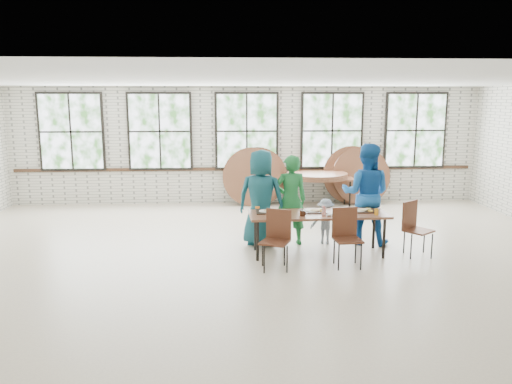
% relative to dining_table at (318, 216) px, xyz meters
% --- Properties ---
extents(room, '(12.00, 12.00, 12.00)m').
position_rel_dining_table_xyz_m(room, '(-1.06, 4.44, 1.14)').
color(room, beige).
rests_on(room, ground).
extents(dining_table, '(2.42, 0.87, 0.74)m').
position_rel_dining_table_xyz_m(dining_table, '(0.00, 0.00, 0.00)').
color(dining_table, brown).
rests_on(dining_table, ground).
extents(chair_near_left, '(0.55, 0.54, 0.95)m').
position_rel_dining_table_xyz_m(chair_near_left, '(-0.79, -0.66, -0.13)').
color(chair_near_left, '#522B1B').
rests_on(chair_near_left, ground).
extents(chair_near_right, '(0.45, 0.44, 0.95)m').
position_rel_dining_table_xyz_m(chair_near_right, '(0.35, -0.59, -0.13)').
color(chair_near_right, '#522B1B').
rests_on(chair_near_right, ground).
extents(chair_spare, '(0.58, 0.58, 0.95)m').
position_rel_dining_table_xyz_m(chair_spare, '(1.65, -0.13, -0.13)').
color(chair_spare, '#522B1B').
rests_on(chair_spare, ground).
extents(adult_teal, '(1.00, 0.80, 1.79)m').
position_rel_dining_table_xyz_m(adult_teal, '(-0.95, 0.65, 0.20)').
color(adult_teal, '#19605F').
rests_on(adult_teal, ground).
extents(adult_green, '(0.65, 0.47, 1.69)m').
position_rel_dining_table_xyz_m(adult_green, '(-0.41, 0.65, 0.15)').
color(adult_green, '#1C6B32').
rests_on(adult_green, ground).
extents(toddler, '(0.59, 0.40, 0.86)m').
position_rel_dining_table_xyz_m(toddler, '(0.26, 0.65, -0.26)').
color(toddler, '#142740').
rests_on(toddler, ground).
extents(adult_blue, '(1.11, 1.00, 1.89)m').
position_rel_dining_table_xyz_m(adult_blue, '(1.01, 0.65, 0.26)').
color(adult_blue, '#1757A7').
rests_on(adult_blue, ground).
extents(storage_table, '(1.80, 0.76, 0.74)m').
position_rel_dining_table_xyz_m(storage_table, '(0.67, 3.87, -0.00)').
color(storage_table, brown).
rests_on(storage_table, ground).
extents(tabletop_clutter, '(2.10, 0.59, 0.11)m').
position_rel_dining_table_xyz_m(tabletop_clutter, '(0.10, -0.03, 0.08)').
color(tabletop_clutter, black).
rests_on(tabletop_clutter, dining_table).
extents(round_tops_stacked, '(1.50, 1.50, 0.13)m').
position_rel_dining_table_xyz_m(round_tops_stacked, '(0.67, 3.87, 0.12)').
color(round_tops_stacked, brown).
rests_on(round_tops_stacked, storage_table).
extents(round_tops_leaning, '(4.32, 0.49, 1.49)m').
position_rel_dining_table_xyz_m(round_tops_leaning, '(0.45, 4.20, 0.05)').
color(round_tops_leaning, brown).
rests_on(round_tops_leaning, ground).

